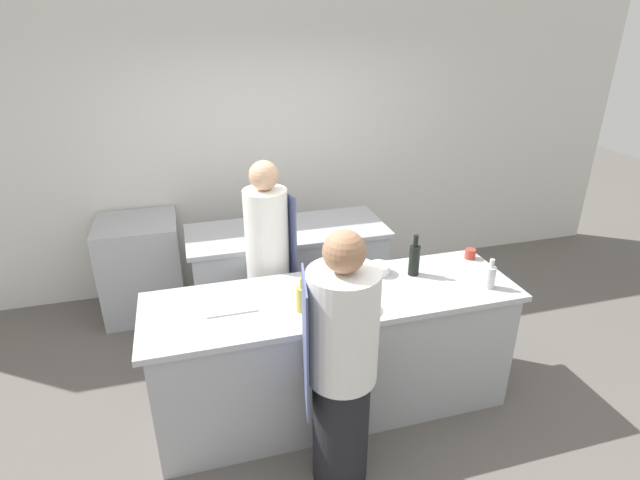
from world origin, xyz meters
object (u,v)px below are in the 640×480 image
at_px(bottle_vinegar, 490,276).
at_px(bottle_wine, 303,298).
at_px(chef_at_stove, 269,268).
at_px(bottle_olive_oil, 414,259).
at_px(bowl_prep_small, 353,303).
at_px(bowl_mixing_large, 379,269).
at_px(oven_range, 142,267).
at_px(cup, 470,254).
at_px(chef_at_prep_near, 341,368).

distance_m(bottle_vinegar, bottle_wine, 1.30).
height_order(chef_at_stove, bottle_olive_oil, chef_at_stove).
bearing_deg(bowl_prep_small, bowl_mixing_large, 50.09).
bearing_deg(bottle_wine, oven_range, 120.76).
relative_size(chef_at_stove, bottle_olive_oil, 5.58).
bearing_deg(bottle_olive_oil, bottle_vinegar, -37.09).
distance_m(bowl_mixing_large, bowl_prep_small, 0.52).
height_order(chef_at_stove, cup, chef_at_stove).
xyz_separation_m(oven_range, chef_at_prep_near, (1.21, -2.34, 0.36)).
bearing_deg(bowl_prep_small, oven_range, 126.35).
relative_size(bowl_mixing_large, bowl_prep_small, 0.65).
bearing_deg(bottle_vinegar, chef_at_stove, 149.86).
height_order(bottle_wine, bowl_prep_small, bottle_wine).
xyz_separation_m(bowl_prep_small, cup, (1.10, 0.44, 0.00)).
distance_m(chef_at_stove, bowl_prep_small, 0.91).
distance_m(chef_at_stove, bowl_mixing_large, 0.85).
height_order(chef_at_prep_near, cup, chef_at_prep_near).
height_order(bottle_olive_oil, cup, bottle_olive_oil).
relative_size(bowl_prep_small, cup, 3.13).
bearing_deg(chef_at_prep_near, bowl_prep_small, -16.89).
height_order(oven_range, chef_at_prep_near, chef_at_prep_near).
xyz_separation_m(oven_range, cup, (2.52, -1.49, 0.50)).
bearing_deg(chef_at_prep_near, bottle_olive_oil, -36.42).
relative_size(bottle_wine, bowl_prep_small, 0.92).
height_order(oven_range, bowl_mixing_large, bowl_mixing_large).
bearing_deg(bowl_mixing_large, oven_range, 138.95).
bearing_deg(chef_at_prep_near, bowl_mixing_large, -23.55).
bearing_deg(bottle_wine, chef_at_stove, 96.66).
distance_m(bottle_vinegar, bowl_mixing_large, 0.76).
height_order(oven_range, bottle_olive_oil, bottle_olive_oil).
relative_size(oven_range, chef_at_stove, 0.54).
bearing_deg(cup, oven_range, 149.37).
distance_m(chef_at_stove, bottle_vinegar, 1.61).
height_order(bowl_mixing_large, cup, cup).
xyz_separation_m(chef_at_prep_near, bowl_prep_small, (0.21, 0.41, 0.14)).
xyz_separation_m(chef_at_stove, bottle_vinegar, (1.38, -0.80, 0.14)).
height_order(bowl_prep_small, cup, same).
xyz_separation_m(oven_range, bowl_mixing_large, (1.76, -1.53, 0.50)).
bearing_deg(bowl_mixing_large, chef_at_stove, 150.99).
distance_m(bottle_wine, cup, 1.46).
height_order(bottle_wine, cup, bottle_wine).
bearing_deg(bottle_olive_oil, oven_range, 140.99).
relative_size(bottle_wine, cup, 2.88).
bearing_deg(bottle_wine, bowl_mixing_large, 27.03).
distance_m(bottle_olive_oil, bowl_mixing_large, 0.26).
relative_size(oven_range, bowl_prep_small, 3.72).
bearing_deg(oven_range, chef_at_prep_near, -62.73).
bearing_deg(bottle_wine, chef_at_prep_near, -78.24).
relative_size(bottle_vinegar, bowl_prep_small, 0.85).
distance_m(oven_range, bottle_vinegar, 3.13).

